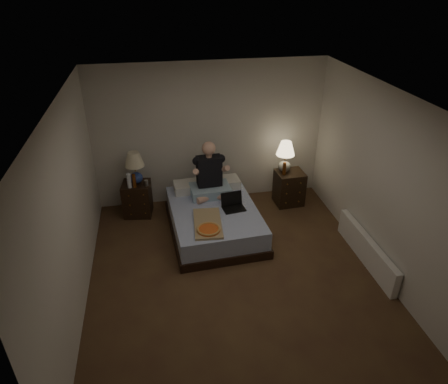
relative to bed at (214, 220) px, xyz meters
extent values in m
cube|color=brown|center=(0.12, -1.12, -0.22)|extent=(4.00, 4.50, 0.00)
cube|color=white|center=(0.12, -1.12, 2.28)|extent=(4.00, 4.50, 0.00)
cube|color=silver|center=(0.12, 1.13, 1.03)|extent=(4.00, 0.00, 2.50)
cube|color=silver|center=(0.12, -3.37, 1.03)|extent=(4.00, 0.00, 2.50)
cube|color=silver|center=(-1.88, -1.12, 1.03)|extent=(0.00, 4.50, 2.50)
cube|color=silver|center=(2.12, -1.12, 1.03)|extent=(0.00, 4.50, 2.50)
cube|color=#5971B3|center=(0.00, 0.00, 0.00)|extent=(1.42, 1.84, 0.44)
cube|color=black|center=(-1.21, 0.78, 0.08)|extent=(0.51, 0.47, 0.60)
cube|color=black|center=(1.47, 0.66, 0.09)|extent=(0.50, 0.45, 0.62)
cylinder|color=white|center=(-1.30, 0.65, 0.50)|extent=(0.07, 0.07, 0.25)
cylinder|color=#A2A29E|center=(-1.03, 0.67, 0.43)|extent=(0.07, 0.07, 0.10)
cylinder|color=#612E0D|center=(-1.22, 0.66, 0.49)|extent=(0.06, 0.06, 0.23)
cylinder|color=#5E2D0D|center=(1.33, 0.60, 0.51)|extent=(0.06, 0.06, 0.23)
cube|color=white|center=(2.05, -1.14, -0.02)|extent=(0.10, 1.60, 0.40)
camera|label=1|loc=(-0.82, -5.32, 3.54)|focal=32.00mm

